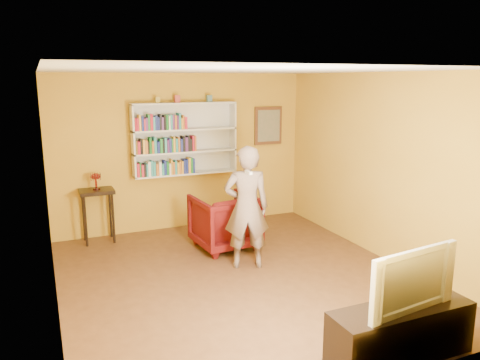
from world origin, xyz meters
The scene contains 16 objects.
room_shell centered at (0.00, 0.00, 1.02)m, with size 5.30×5.80×2.88m.
bookshelf centered at (0.00, 2.41, 1.59)m, with size 1.80×0.29×1.23m.
books_row_lower centered at (-0.35, 2.30, 1.13)m, with size 0.99×0.19×0.27m.
books_row_middle centered at (-0.34, 2.30, 1.51)m, with size 1.03×0.19×0.27m.
books_row_upper centered at (-0.43, 2.30, 1.89)m, with size 0.87×0.19×0.27m.
ornament_left centered at (-0.45, 2.35, 2.26)m, with size 0.07×0.07×0.10m, color #A68F2F.
ornament_centre centered at (-0.12, 2.35, 2.28)m, with size 0.09×0.09×0.12m, color #A73D37.
ornament_right centered at (0.45, 2.35, 2.27)m, with size 0.08×0.08×0.12m, color #456974.
framed_painting centered at (1.65, 2.46, 1.75)m, with size 0.55×0.05×0.70m.
console_table centered at (-1.52, 2.25, 0.72)m, with size 0.53×0.41×0.87m.
ruby_lustre centered at (-1.52, 2.25, 1.06)m, with size 0.17×0.17×0.27m.
armchair centered at (0.27, 1.19, 0.42)m, with size 0.90×0.93×0.85m, color #3F0408.
person centered at (0.26, 0.35, 0.86)m, with size 0.63×0.41×1.73m, color #6A574D.
game_remote centered at (0.14, 0.02, 1.43)m, with size 0.04×0.15×0.04m, color silver.
tv_cabinet centered at (0.69, -2.25, 0.26)m, with size 1.44×0.43×0.51m, color black.
television centered at (0.69, -2.25, 0.81)m, with size 1.05×0.14×0.60m, color black.
Camera 1 is at (-2.29, -5.33, 2.59)m, focal length 35.00 mm.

